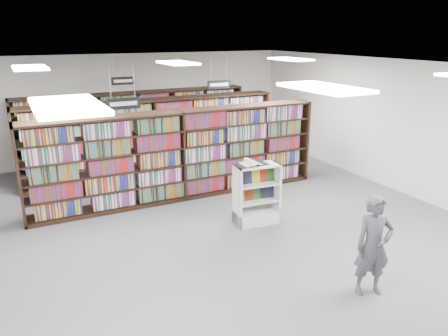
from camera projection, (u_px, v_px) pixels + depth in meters
name	position (u px, v px, depth m)	size (l,w,h in m)	color
floor	(218.00, 229.00, 8.83)	(12.00, 12.00, 0.00)	#505055
ceiling	(217.00, 67.00, 7.87)	(10.00, 12.00, 0.10)	white
wall_back	(133.00, 107.00, 13.47)	(10.00, 0.10, 3.20)	silver
wall_right	(404.00, 128.00, 10.49)	(0.10, 12.00, 3.20)	silver
bookshelf_row_near	(181.00, 155.00, 10.22)	(7.00, 0.60, 2.10)	black
bookshelf_row_mid	(154.00, 138.00, 11.93)	(7.00, 0.60, 2.10)	black
bookshelf_row_far	(137.00, 126.00, 13.38)	(7.00, 0.60, 2.10)	black
aisle_sign_left	(123.00, 102.00, 8.28)	(0.65, 0.02, 0.80)	#B2B2B7
aisle_sign_right	(219.00, 84.00, 11.27)	(0.65, 0.02, 0.80)	#B2B2B7
aisle_sign_center	(123.00, 80.00, 12.12)	(0.65, 0.02, 0.80)	#B2B2B7
troffer_front_left	(67.00, 106.00, 4.04)	(0.60, 1.20, 0.04)	white
troffer_front_center	(324.00, 88.00, 5.33)	(0.60, 1.20, 0.04)	white
troffer_back_left	(30.00, 68.00, 8.30)	(0.60, 1.20, 0.04)	white
troffer_back_center	(178.00, 63.00, 9.59)	(0.60, 1.20, 0.04)	white
troffer_back_right	(290.00, 59.00, 10.88)	(0.60, 1.20, 0.04)	white
endcap_display	(256.00, 202.00, 9.02)	(0.94, 0.54, 1.27)	silver
open_book	(251.00, 163.00, 8.73)	(0.67, 0.40, 0.13)	black
shopper	(373.00, 246.00, 6.46)	(0.57, 0.38, 1.57)	#534D58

